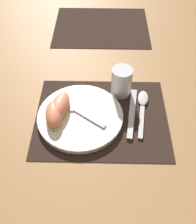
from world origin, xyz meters
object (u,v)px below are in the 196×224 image
object	(u,v)px
knife	(133,114)
spoon	(144,104)
juice_glass	(123,83)
citrus_wedge_0	(61,107)
fork	(78,110)
citrus_wedge_1	(55,114)
plate	(82,116)

from	to	relation	value
knife	spoon	world-z (taller)	spoon
juice_glass	citrus_wedge_0	xyz separation A→B (m)	(-0.19, -0.10, -0.01)
fork	knife	bearing A→B (deg)	0.61
juice_glass	knife	bearing A→B (deg)	-71.89
spoon	citrus_wedge_0	bearing A→B (deg)	-170.28
fork	citrus_wedge_0	xyz separation A→B (m)	(-0.05, -0.00, 0.02)
knife	juice_glass	bearing A→B (deg)	108.11
citrus_wedge_1	citrus_wedge_0	bearing A→B (deg)	65.67
plate	knife	size ratio (longest dim) A/B	1.29
citrus_wedge_1	spoon	bearing A→B (deg)	14.77
fork	spoon	bearing A→B (deg)	11.55
spoon	citrus_wedge_0	distance (m)	0.27
fork	citrus_wedge_0	distance (m)	0.05
juice_glass	fork	bearing A→B (deg)	-144.68
juice_glass	citrus_wedge_1	distance (m)	0.24
knife	citrus_wedge_0	bearing A→B (deg)	-178.99
knife	fork	distance (m)	0.17
plate	fork	distance (m)	0.02
plate	juice_glass	bearing A→B (deg)	41.78
fork	citrus_wedge_0	size ratio (longest dim) A/B	1.19
plate	citrus_wedge_1	distance (m)	0.08
fork	citrus_wedge_1	size ratio (longest dim) A/B	1.45
citrus_wedge_0	plate	bearing A→B (deg)	-11.83
citrus_wedge_0	citrus_wedge_1	bearing A→B (deg)	-114.33
plate	spoon	size ratio (longest dim) A/B	1.34
plate	juice_glass	world-z (taller)	juice_glass
plate	citrus_wedge_1	xyz separation A→B (m)	(-0.08, -0.01, 0.03)
spoon	citrus_wedge_0	xyz separation A→B (m)	(-0.26, -0.04, 0.03)
knife	citrus_wedge_1	size ratio (longest dim) A/B	1.82
knife	fork	xyz separation A→B (m)	(-0.17, -0.00, 0.02)
citrus_wedge_0	citrus_wedge_1	distance (m)	0.03
citrus_wedge_1	plate	bearing A→B (deg)	10.34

